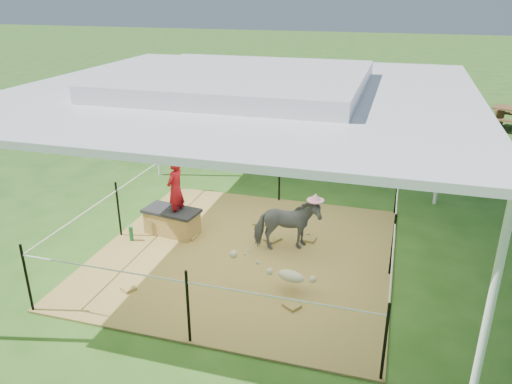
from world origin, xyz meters
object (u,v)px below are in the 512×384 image
(green_bottle, at_px, (131,234))
(distant_person, at_px, (386,119))
(foal, at_px, (291,274))
(woman, at_px, (175,184))
(straw_bale, at_px, (172,222))
(picnic_table_near, at_px, (378,118))
(trash_barrel, at_px, (444,137))
(pony, at_px, (287,225))

(green_bottle, xyz_separation_m, distant_person, (3.79, 7.56, 0.42))
(foal, bearing_deg, woman, 166.24)
(straw_bale, xyz_separation_m, foal, (2.36, -1.19, 0.08))
(woman, bearing_deg, straw_bale, -81.60)
(straw_bale, distance_m, green_bottle, 0.71)
(picnic_table_near, bearing_deg, trash_barrel, -46.65)
(green_bottle, bearing_deg, pony, 9.42)
(pony, xyz_separation_m, distant_person, (1.21, 7.13, 0.11))
(green_bottle, bearing_deg, trash_barrel, 50.60)
(woman, height_order, distant_person, woman)
(straw_bale, distance_m, trash_barrel, 7.59)
(straw_bale, xyz_separation_m, distant_person, (3.24, 7.11, 0.35))
(woman, height_order, foal, woman)
(trash_barrel, bearing_deg, distant_person, 141.79)
(straw_bale, relative_size, foal, 0.90)
(woman, height_order, picnic_table_near, woman)
(foal, relative_size, distant_person, 0.85)
(foal, height_order, picnic_table_near, picnic_table_near)
(woman, xyz_separation_m, pony, (1.93, -0.02, -0.49))
(green_bottle, xyz_separation_m, foal, (2.91, -0.74, 0.15))
(pony, xyz_separation_m, trash_barrel, (2.68, 5.97, 0.03))
(pony, xyz_separation_m, foal, (0.33, -1.17, -0.16))
(trash_barrel, distance_m, distant_person, 1.87)
(woman, bearing_deg, foal, 70.60)
(pony, relative_size, picnic_table_near, 0.61)
(trash_barrel, distance_m, picnic_table_near, 2.74)
(straw_bale, bearing_deg, trash_barrel, 51.65)
(pony, bearing_deg, straw_bale, 67.51)
(foal, bearing_deg, distant_person, 97.98)
(woman, height_order, green_bottle, woman)
(trash_barrel, xyz_separation_m, distant_person, (-1.47, 1.16, 0.08))
(straw_bale, relative_size, pony, 0.86)
(picnic_table_near, relative_size, distant_person, 1.47)
(woman, distance_m, foal, 2.64)
(trash_barrel, bearing_deg, straw_bale, -128.35)
(straw_bale, height_order, pony, pony)
(woman, distance_m, distant_person, 7.78)
(straw_bale, xyz_separation_m, picnic_table_near, (2.98, 8.07, 0.13))
(trash_barrel, height_order, picnic_table_near, trash_barrel)
(picnic_table_near, bearing_deg, green_bottle, -108.34)
(green_bottle, bearing_deg, picnic_table_near, 67.52)
(foal, relative_size, picnic_table_near, 0.58)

